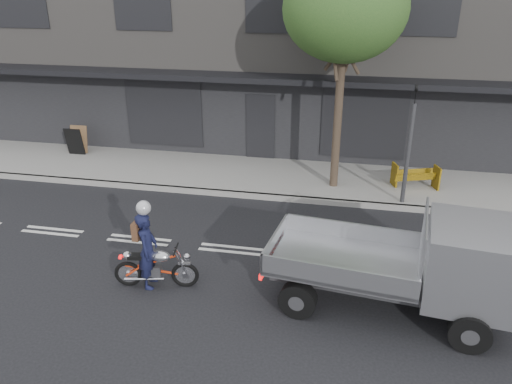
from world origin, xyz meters
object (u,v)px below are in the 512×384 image
object	(u,v)px
street_tree	(345,9)
rider	(148,250)
flatbed_ute	(447,263)
traffic_light_pole	(408,152)
sandwich_board	(74,142)
construction_barrier	(416,178)
motorcycle	(156,266)

from	to	relation	value
street_tree	rider	size ratio (longest dim) A/B	3.99
flatbed_ute	traffic_light_pole	bearing A→B (deg)	101.10
traffic_light_pole	sandwich_board	xyz separation A→B (m)	(-11.27, 1.89, -1.00)
street_tree	construction_barrier	bearing A→B (deg)	3.80
construction_barrier	rider	bearing A→B (deg)	-134.20
traffic_light_pole	construction_barrier	distance (m)	1.58
rider	flatbed_ute	xyz separation A→B (m)	(5.91, 0.06, 0.37)
construction_barrier	sandwich_board	distance (m)	11.74
sandwich_board	motorcycle	bearing A→B (deg)	-51.18
traffic_light_pole	motorcycle	xyz separation A→B (m)	(-5.40, -5.14, -1.17)
motorcycle	flatbed_ute	size ratio (longest dim) A/B	0.38
motorcycle	sandwich_board	size ratio (longest dim) A/B	1.81
rider	street_tree	bearing A→B (deg)	-40.04
traffic_light_pole	flatbed_ute	size ratio (longest dim) A/B	0.73
rider	motorcycle	bearing A→B (deg)	-99.36
motorcycle	rider	distance (m)	0.40
street_tree	construction_barrier	size ratio (longest dim) A/B	5.11
traffic_light_pole	construction_barrier	xyz separation A→B (m)	(0.43, 1.01, -1.13)
traffic_light_pole	flatbed_ute	xyz separation A→B (m)	(0.36, -5.08, -0.44)
street_tree	traffic_light_pole	distance (m)	4.23
traffic_light_pole	construction_barrier	world-z (taller)	traffic_light_pole
rider	construction_barrier	world-z (taller)	rider
traffic_light_pole	sandwich_board	distance (m)	11.48
rider	sandwich_board	bearing A→B (deg)	29.76
street_tree	rider	world-z (taller)	street_tree
street_tree	motorcycle	size ratio (longest dim) A/B	3.75
sandwich_board	traffic_light_pole	bearing A→B (deg)	-10.57
street_tree	rider	xyz separation A→B (m)	(-3.55, -5.99, -4.43)
rider	sandwich_board	world-z (taller)	rider
motorcycle	construction_barrier	world-z (taller)	motorcycle
traffic_light_pole	construction_barrier	size ratio (longest dim) A/B	2.65
construction_barrier	motorcycle	bearing A→B (deg)	-133.47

